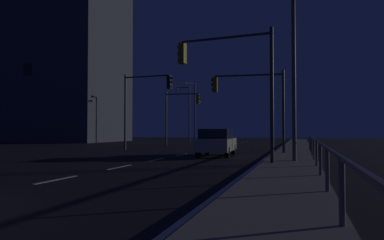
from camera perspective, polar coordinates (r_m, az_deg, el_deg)
name	(u,v)px	position (r m, az deg, el deg)	size (l,w,h in m)	color
ground_plane	(184,154)	(23.17, -1.28, -5.29)	(112.00, 112.00, 0.00)	black
sidewalk_right	(293,155)	(22.07, 15.28, -5.23)	(2.30, 77.00, 0.14)	gray
lane_markings_center	(199,151)	(26.52, 1.04, -4.82)	(0.14, 50.00, 0.01)	silver
lane_edge_line	(274,151)	(27.13, 12.53, -4.71)	(0.14, 53.00, 0.01)	silver
car	(216,142)	(21.57, 3.78, -3.37)	(2.08, 4.50, 1.57)	beige
traffic_light_near_right	(250,94)	(23.23, 8.88, 3.90)	(4.50, 0.52, 5.01)	#2D3033
traffic_light_mid_right	(181,108)	(36.88, -1.74, 1.91)	(3.57, 0.42, 5.37)	#4C4C51
traffic_light_near_left	(229,69)	(16.45, 5.70, 7.75)	(4.41, 0.75, 5.68)	#2D3033
traffic_light_mid_left	(144,96)	(28.16, -7.30, 3.67)	(4.02, 0.54, 5.80)	#4C4C51
street_lamp_corner	(293,60)	(17.05, 15.27, 8.83)	(0.56, 1.97, 7.34)	#4C4C51
street_lamp_far_end	(193,106)	(49.06, 0.19, 2.12)	(1.34, 1.91, 7.84)	#2D3033
street_lamp_mid_block	(187,108)	(46.83, -0.81, 1.81)	(2.22, 0.50, 7.09)	#38383D
barrier_fence	(316,146)	(14.88, 18.55, -3.83)	(0.09, 24.77, 0.98)	#59595E
building_distant	(60,41)	(55.83, -19.57, 11.34)	(16.35, 11.99, 27.86)	#3D424C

